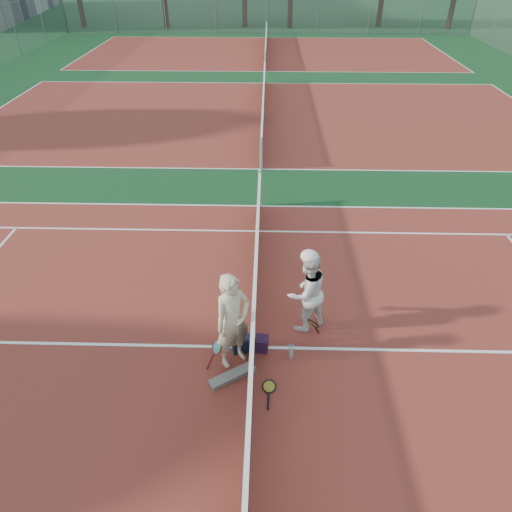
{
  "coord_description": "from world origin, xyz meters",
  "views": [
    {
      "loc": [
        0.19,
        -5.99,
        6.26
      ],
      "look_at": [
        0.0,
        1.48,
        1.05
      ],
      "focal_mm": 32.0,
      "sensor_mm": 36.0,
      "label": 1
    }
  ],
  "objects_px": {
    "racket_spare": "(269,386)",
    "sports_bag_navy": "(241,344)",
    "player_a": "(233,321)",
    "sports_bag_purple": "(259,343)",
    "racket_black_held": "(312,329)",
    "water_bottle": "(291,352)",
    "racket_red": "(217,353)",
    "player_b": "(307,292)",
    "net_main": "(254,328)"
  },
  "relations": [
    {
      "from": "player_b",
      "to": "sports_bag_navy",
      "type": "bearing_deg",
      "value": -5.56
    },
    {
      "from": "racket_spare",
      "to": "player_b",
      "type": "bearing_deg",
      "value": -22.07
    },
    {
      "from": "racket_spare",
      "to": "water_bottle",
      "type": "bearing_deg",
      "value": -28.16
    },
    {
      "from": "net_main",
      "to": "player_a",
      "type": "bearing_deg",
      "value": -139.48
    },
    {
      "from": "racket_black_held",
      "to": "sports_bag_navy",
      "type": "relative_size",
      "value": 1.53
    },
    {
      "from": "player_a",
      "to": "player_b",
      "type": "height_order",
      "value": "player_a"
    },
    {
      "from": "racket_spare",
      "to": "racket_red",
      "type": "bearing_deg",
      "value": 64.04
    },
    {
      "from": "sports_bag_purple",
      "to": "player_b",
      "type": "bearing_deg",
      "value": 36.43
    },
    {
      "from": "racket_spare",
      "to": "water_bottle",
      "type": "relative_size",
      "value": 2.0
    },
    {
      "from": "racket_black_held",
      "to": "player_a",
      "type": "bearing_deg",
      "value": -28.91
    },
    {
      "from": "player_b",
      "to": "racket_black_held",
      "type": "xyz_separation_m",
      "value": [
        0.12,
        -0.38,
        -0.59
      ]
    },
    {
      "from": "sports_bag_navy",
      "to": "sports_bag_purple",
      "type": "bearing_deg",
      "value": 3.2
    },
    {
      "from": "net_main",
      "to": "racket_red",
      "type": "distance_m",
      "value": 0.8
    },
    {
      "from": "racket_red",
      "to": "racket_spare",
      "type": "relative_size",
      "value": 0.91
    },
    {
      "from": "net_main",
      "to": "racket_black_held",
      "type": "bearing_deg",
      "value": 12.26
    },
    {
      "from": "racket_spare",
      "to": "sports_bag_navy",
      "type": "relative_size",
      "value": 1.72
    },
    {
      "from": "net_main",
      "to": "sports_bag_purple",
      "type": "bearing_deg",
      "value": -18.92
    },
    {
      "from": "net_main",
      "to": "player_a",
      "type": "relative_size",
      "value": 5.86
    },
    {
      "from": "racket_spare",
      "to": "sports_bag_navy",
      "type": "height_order",
      "value": "sports_bag_navy"
    },
    {
      "from": "player_a",
      "to": "sports_bag_purple",
      "type": "bearing_deg",
      "value": -6.9
    },
    {
      "from": "racket_spare",
      "to": "sports_bag_purple",
      "type": "distance_m",
      "value": 0.91
    },
    {
      "from": "water_bottle",
      "to": "racket_spare",
      "type": "bearing_deg",
      "value": -120.17
    },
    {
      "from": "net_main",
      "to": "racket_spare",
      "type": "xyz_separation_m",
      "value": [
        0.29,
        -0.91,
        -0.49
      ]
    },
    {
      "from": "net_main",
      "to": "racket_spare",
      "type": "bearing_deg",
      "value": -72.51
    },
    {
      "from": "net_main",
      "to": "sports_bag_purple",
      "type": "xyz_separation_m",
      "value": [
        0.09,
        -0.03,
        -0.37
      ]
    },
    {
      "from": "player_a",
      "to": "sports_bag_navy",
      "type": "relative_size",
      "value": 5.36
    },
    {
      "from": "racket_black_held",
      "to": "sports_bag_purple",
      "type": "bearing_deg",
      "value": -34.37
    },
    {
      "from": "player_b",
      "to": "racket_red",
      "type": "relative_size",
      "value": 3.13
    },
    {
      "from": "racket_spare",
      "to": "water_bottle",
      "type": "xyz_separation_m",
      "value": [
        0.39,
        0.67,
        0.14
      ]
    },
    {
      "from": "racket_black_held",
      "to": "sports_bag_navy",
      "type": "bearing_deg",
      "value": -37.13
    },
    {
      "from": "sports_bag_purple",
      "to": "water_bottle",
      "type": "height_order",
      "value": "water_bottle"
    },
    {
      "from": "racket_black_held",
      "to": "sports_bag_purple",
      "type": "height_order",
      "value": "racket_black_held"
    },
    {
      "from": "racket_red",
      "to": "player_a",
      "type": "bearing_deg",
      "value": -13.41
    },
    {
      "from": "player_a",
      "to": "sports_bag_purple",
      "type": "xyz_separation_m",
      "value": [
        0.44,
        0.27,
        -0.8
      ]
    },
    {
      "from": "racket_black_held",
      "to": "water_bottle",
      "type": "relative_size",
      "value": 1.78
    },
    {
      "from": "player_a",
      "to": "water_bottle",
      "type": "xyz_separation_m",
      "value": [
        1.03,
        0.07,
        -0.79
      ]
    },
    {
      "from": "player_a",
      "to": "racket_red",
      "type": "bearing_deg",
      "value": 163.8
    },
    {
      "from": "net_main",
      "to": "racket_spare",
      "type": "distance_m",
      "value": 1.07
    },
    {
      "from": "sports_bag_purple",
      "to": "water_bottle",
      "type": "bearing_deg",
      "value": -18.87
    },
    {
      "from": "racket_red",
      "to": "sports_bag_purple",
      "type": "height_order",
      "value": "racket_red"
    },
    {
      "from": "sports_bag_purple",
      "to": "water_bottle",
      "type": "distance_m",
      "value": 0.62
    },
    {
      "from": "sports_bag_navy",
      "to": "player_a",
      "type": "bearing_deg",
      "value": -116.01
    },
    {
      "from": "racket_spare",
      "to": "sports_bag_navy",
      "type": "bearing_deg",
      "value": 32.91
    },
    {
      "from": "player_b",
      "to": "sports_bag_purple",
      "type": "height_order",
      "value": "player_b"
    },
    {
      "from": "player_a",
      "to": "racket_red",
      "type": "xyz_separation_m",
      "value": [
        -0.29,
        -0.12,
        -0.66
      ]
    },
    {
      "from": "player_a",
      "to": "sports_bag_navy",
      "type": "bearing_deg",
      "value": 25.65
    },
    {
      "from": "racket_black_held",
      "to": "water_bottle",
      "type": "bearing_deg",
      "value": -0.54
    },
    {
      "from": "player_b",
      "to": "racket_red",
      "type": "height_order",
      "value": "player_b"
    },
    {
      "from": "racket_black_held",
      "to": "racket_spare",
      "type": "relative_size",
      "value": 0.89
    },
    {
      "from": "player_a",
      "to": "water_bottle",
      "type": "relative_size",
      "value": 6.24
    }
  ]
}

